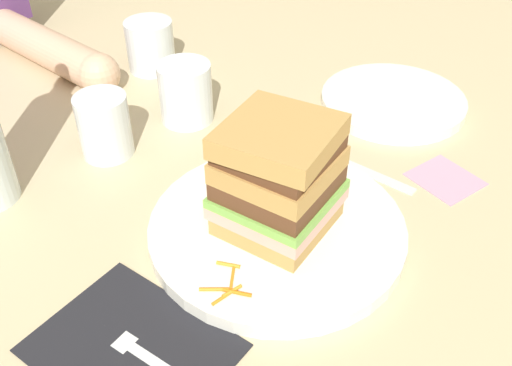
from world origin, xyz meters
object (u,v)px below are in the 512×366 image
main_plate (277,229)px  napkin_pink (445,179)px  napkin_dark (131,347)px  empty_tumbler_1 (104,126)px  sandwich (278,178)px  side_plate (393,101)px  juice_glass (186,95)px  knife (347,163)px  fork (149,357)px  empty_tumbler_0 (150,46)px

main_plate → napkin_pink: 0.23m
napkin_dark → empty_tumbler_1: (0.18, 0.26, 0.04)m
sandwich → side_plate: size_ratio=0.62×
sandwich → juice_glass: size_ratio=1.56×
juice_glass → side_plate: juice_glass is taller
side_plate → knife: bearing=-169.8°
napkin_dark → empty_tumbler_1: bearing=55.4°
fork → empty_tumbler_1: bearing=57.9°
napkin_dark → knife: size_ratio=0.86×
juice_glass → side_plate: (0.22, -0.20, -0.03)m
juice_glass → napkin_dark: bearing=-141.6°
knife → napkin_pink: (0.05, -0.11, -0.00)m
empty_tumbler_0 → juice_glass: bearing=-114.5°
napkin_dark → knife: 0.36m
knife → side_plate: bearing=10.2°
empty_tumbler_0 → napkin_pink: 0.49m
empty_tumbler_1 → empty_tumbler_0: bearing=34.7°
empty_tumbler_0 → side_plate: (0.15, -0.35, -0.03)m
main_plate → napkin_dark: (-0.20, 0.01, -0.01)m
main_plate → fork: (-0.20, -0.02, -0.00)m
napkin_dark → empty_tumbler_0: (0.37, 0.39, 0.04)m
fork → knife: (0.36, 0.03, -0.00)m
sandwich → empty_tumbler_1: bearing=94.5°
napkin_dark → juice_glass: (0.30, 0.24, 0.04)m
main_plate → juice_glass: (0.10, 0.25, 0.03)m
sandwich → napkin_pink: bearing=-23.9°
empty_tumbler_0 → side_plate: 0.38m
knife → napkin_dark: bearing=-178.6°
napkin_dark → fork: bearing=-83.9°
sandwich → empty_tumbler_0: 0.44m
main_plate → side_plate: size_ratio=1.34×
juice_glass → empty_tumbler_0: 0.17m
main_plate → side_plate: 0.32m
sandwich → juice_glass: (0.10, 0.25, -0.04)m
juice_glass → knife: bearing=-76.3°
main_plate → napkin_pink: size_ratio=3.69×
main_plate → empty_tumbler_0: (0.17, 0.40, 0.03)m
juice_glass → empty_tumbler_0: (0.07, 0.15, 0.00)m
sandwich → empty_tumbler_1: size_ratio=1.58×
main_plate → empty_tumbler_1: (-0.02, 0.26, 0.03)m
side_plate → napkin_pink: size_ratio=2.75×
knife → juice_glass: 0.24m
napkin_dark → knife: (0.36, 0.01, 0.00)m
main_plate → empty_tumbler_0: size_ratio=3.53×
fork → side_plate: size_ratio=0.80×
knife → napkin_pink: same height
sandwich → fork: 0.21m
side_plate → fork: bearing=-173.4°
napkin_dark → napkin_pink: (0.41, -0.10, -0.00)m
empty_tumbler_1 → napkin_dark: bearing=-124.6°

